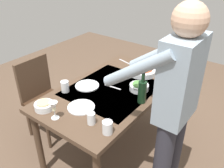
{
  "coord_description": "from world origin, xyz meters",
  "views": [
    {
      "loc": [
        1.56,
        1.17,
        1.94
      ],
      "look_at": [
        0.0,
        0.0,
        0.82
      ],
      "focal_mm": 38.27,
      "sensor_mm": 36.0,
      "label": 1
    }
  ],
  "objects": [
    {
      "name": "dining_table",
      "position": [
        0.0,
        0.0,
        0.69
      ],
      "size": [
        1.46,
        0.85,
        0.77
      ],
      "color": "#4C3828",
      "rests_on": "ground_plane"
    },
    {
      "name": "person_server",
      "position": [
        0.19,
        0.69,
        0.96
      ],
      "size": [
        0.42,
        0.61,
        1.69
      ],
      "color": "#2D2D38",
      "rests_on": "ground_plane"
    },
    {
      "name": "dinner_plate_near",
      "position": [
        0.41,
        -0.02,
        0.78
      ],
      "size": [
        0.23,
        0.23,
        0.01
      ],
      "primitive_type": "cylinder",
      "color": "silver",
      "rests_on": "dining_table"
    },
    {
      "name": "wine_bottle",
      "position": [
        0.03,
        0.34,
        0.88
      ],
      "size": [
        0.07,
        0.07,
        0.3
      ],
      "color": "black",
      "rests_on": "dining_table"
    },
    {
      "name": "wine_glass_left",
      "position": [
        0.63,
        -0.09,
        0.87
      ],
      "size": [
        0.07,
        0.07,
        0.15
      ],
      "color": "white",
      "rests_on": "dining_table"
    },
    {
      "name": "serving_bowl_pasta",
      "position": [
        -0.45,
        0.07,
        0.8
      ],
      "size": [
        0.3,
        0.3,
        0.07
      ],
      "color": "silver",
      "rests_on": "dining_table"
    },
    {
      "name": "side_bowl_bread",
      "position": [
        0.6,
        -0.25,
        0.8
      ],
      "size": [
        0.16,
        0.16,
        0.07
      ],
      "color": "silver",
      "rests_on": "dining_table"
    },
    {
      "name": "water_cup_near_left",
      "position": [
        0.51,
        0.18,
        0.82
      ],
      "size": [
        0.06,
        0.06,
        0.1
      ],
      "primitive_type": "cylinder",
      "color": "silver",
      "rests_on": "dining_table"
    },
    {
      "name": "table_fork",
      "position": [
        -0.02,
        -0.01,
        0.77
      ],
      "size": [
        0.03,
        0.18,
        0.0
      ],
      "primitive_type": "cube",
      "rotation": [
        0.0,
        0.0,
        0.09
      ],
      "color": "silver",
      "rests_on": "dining_table"
    },
    {
      "name": "table_knife",
      "position": [
        -0.58,
        -0.24,
        0.77
      ],
      "size": [
        0.06,
        0.2,
        0.0
      ],
      "primitive_type": "cube",
      "rotation": [
        0.0,
        0.0,
        -0.24
      ],
      "color": "silver",
      "rests_on": "dining_table"
    },
    {
      "name": "water_cup_near_right",
      "position": [
        0.3,
        -0.32,
        0.82
      ],
      "size": [
        0.07,
        0.07,
        0.11
      ],
      "primitive_type": "cylinder",
      "color": "silver",
      "rests_on": "dining_table"
    },
    {
      "name": "side_bowl_salad",
      "position": [
        -0.13,
        0.22,
        0.8
      ],
      "size": [
        0.18,
        0.18,
        0.07
      ],
      "color": "silver",
      "rests_on": "dining_table"
    },
    {
      "name": "water_cup_far_left",
      "position": [
        0.52,
        0.35,
        0.82
      ],
      "size": [
        0.08,
        0.08,
        0.1
      ],
      "primitive_type": "cylinder",
      "color": "silver",
      "rests_on": "dining_table"
    },
    {
      "name": "ground_plane",
      "position": [
        0.0,
        0.0,
        0.0
      ],
      "size": [
        6.0,
        6.0,
        0.0
      ],
      "primitive_type": "plane",
      "color": "brown"
    },
    {
      "name": "chair_near",
      "position": [
        0.24,
        -0.81,
        0.53
      ],
      "size": [
        0.4,
        0.4,
        0.91
      ],
      "color": "#352114",
      "rests_on": "ground_plane"
    },
    {
      "name": "dinner_plate_far",
      "position": [
        0.11,
        -0.22,
        0.78
      ],
      "size": [
        0.23,
        0.23,
        0.01
      ],
      "primitive_type": "cylinder",
      "color": "silver",
      "rests_on": "dining_table"
    }
  ]
}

